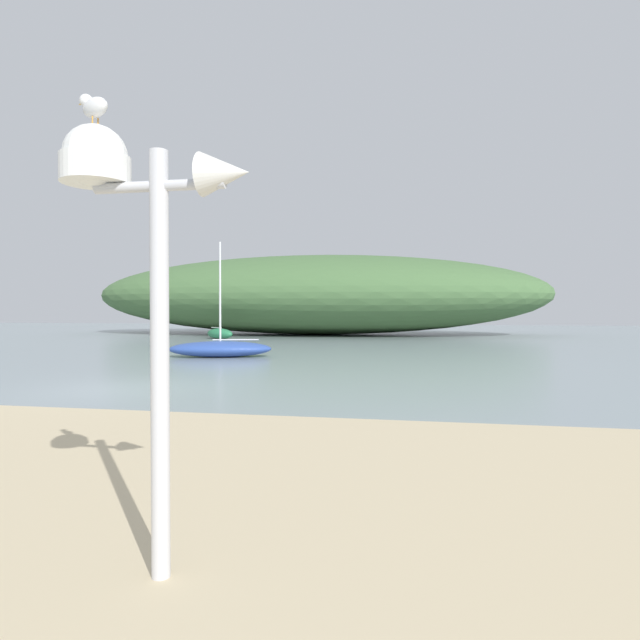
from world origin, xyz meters
TOP-DOWN VIEW (x-y plane):
  - ground_plane at (0.00, 0.00)m, footprint 120.00×120.00m
  - distant_hill at (-1.38, 30.10)m, footprint 36.35×14.62m
  - mast_structure at (5.20, -8.76)m, footprint 1.27×0.45m
  - seagull_on_radar at (4.95, -8.75)m, footprint 0.30×0.19m
  - sailboat_centre_water at (-6.08, 21.80)m, footprint 2.70×2.31m
  - sailboat_outer_mooring at (-1.03, 8.88)m, footprint 4.44×2.56m

SIDE VIEW (x-z plane):
  - ground_plane at x=0.00m, z-range 0.00..0.00m
  - sailboat_outer_mooring at x=-1.03m, z-range -2.02..2.70m
  - sailboat_centre_water at x=-6.08m, z-range -1.21..1.95m
  - mast_structure at x=5.20m, z-range 1.11..4.05m
  - distant_hill at x=-1.38m, z-range 0.00..6.25m
  - seagull_on_radar at x=4.95m, z-range 3.15..3.38m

